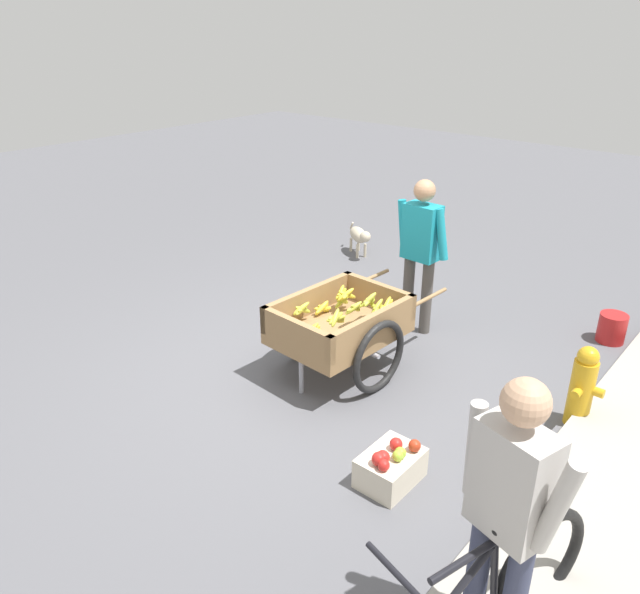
# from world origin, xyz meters

# --- Properties ---
(ground_plane) EXTENTS (24.00, 24.00, 0.00)m
(ground_plane) POSITION_xyz_m (0.00, 0.00, 0.00)
(ground_plane) COLOR #56565B
(fruit_cart) EXTENTS (1.69, 0.97, 0.73)m
(fruit_cart) POSITION_xyz_m (-0.26, 0.16, 0.44)
(fruit_cart) COLOR #937047
(fruit_cart) RESTS_ON ground
(vendor_person) EXTENTS (0.22, 0.59, 1.52)m
(vendor_person) POSITION_xyz_m (-1.40, 0.22, 0.90)
(vendor_person) COLOR #4C4742
(vendor_person) RESTS_ON ground
(cyclist_person) EXTENTS (0.28, 0.55, 1.55)m
(cyclist_person) POSITION_xyz_m (1.31, 2.36, 0.92)
(cyclist_person) COLOR #333851
(cyclist_person) RESTS_ON ground
(dog) EXTENTS (0.42, 0.58, 0.40)m
(dog) POSITION_xyz_m (-2.71, -1.49, 0.27)
(dog) COLOR beige
(dog) RESTS_ON ground
(fire_hydrant) EXTENTS (0.25, 0.25, 0.67)m
(fire_hydrant) POSITION_xyz_m (-0.84, 2.03, 0.33)
(fire_hydrant) COLOR gold
(fire_hydrant) RESTS_ON ground
(plastic_bucket) EXTENTS (0.26, 0.26, 0.29)m
(plastic_bucket) POSITION_xyz_m (-2.40, 1.81, 0.14)
(plastic_bucket) COLOR #B21E1E
(plastic_bucket) RESTS_ON ground
(apple_crate) EXTENTS (0.44, 0.32, 0.31)m
(apple_crate) POSITION_xyz_m (0.64, 1.32, 0.13)
(apple_crate) COLOR beige
(apple_crate) RESTS_ON ground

